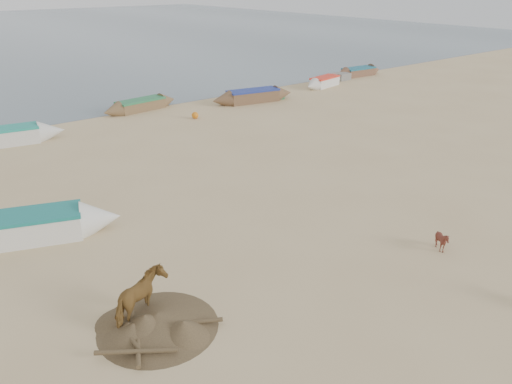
# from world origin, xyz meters

# --- Properties ---
(ground) EXTENTS (140.00, 140.00, 0.00)m
(ground) POSITION_xyz_m (0.00, 0.00, 0.00)
(ground) COLOR tan
(ground) RESTS_ON ground
(cow_adult) EXTENTS (1.83, 1.44, 1.41)m
(cow_adult) POSITION_xyz_m (-6.40, 0.88, 0.70)
(cow_adult) COLOR brown
(cow_adult) RESTS_ON ground
(calf_front) EXTENTS (0.83, 0.77, 0.76)m
(calf_front) POSITION_xyz_m (3.24, -2.02, 0.38)
(calf_front) COLOR #55241B
(calf_front) RESTS_ON ground
(near_canoe) EXTENTS (6.70, 3.60, 0.99)m
(near_canoe) POSITION_xyz_m (-7.60, 7.52, 0.50)
(near_canoe) COLOR silver
(near_canoe) RESTS_ON ground
(debris_pile) EXTENTS (4.18, 4.18, 0.44)m
(debris_pile) POSITION_xyz_m (-6.22, 0.34, 0.22)
(debris_pile) COLOR brown
(debris_pile) RESTS_ON ground
(waterline_canoes) EXTENTS (56.13, 5.13, 0.95)m
(waterline_canoes) POSITION_xyz_m (-0.70, 19.84, 0.43)
(waterline_canoes) COLOR brown
(waterline_canoes) RESTS_ON ground
(beach_clutter) EXTENTS (44.21, 5.24, 0.64)m
(beach_clutter) POSITION_xyz_m (4.58, 19.82, 0.30)
(beach_clutter) COLOR #2D6530
(beach_clutter) RESTS_ON ground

